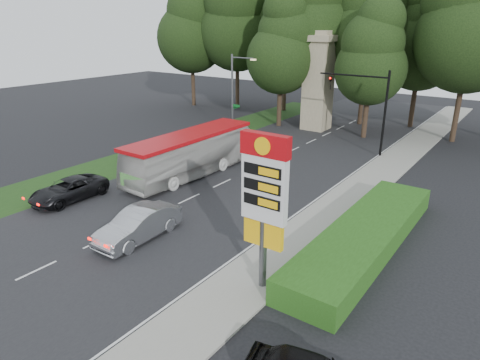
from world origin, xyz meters
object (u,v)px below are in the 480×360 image
Objects in this scene: monument at (318,81)px; transit_bus at (191,155)px; gas_station_pylon at (264,192)px; sedan_silver at (138,225)px; suv_charcoal at (69,190)px; traffic_signal_mast at (370,100)px; streetlight_signs at (234,93)px.

monument reaches higher than transit_bus.
transit_bus is (-0.97, -18.91, -3.51)m from monument.
sedan_silver is (-7.70, -0.07, -3.62)m from gas_station_pylon.
sedan_silver reaches higher than suv_charcoal.
monument reaches higher than gas_station_pylon.
traffic_signal_mast is 0.90× the size of streetlight_signs.
transit_bus is at bearing -69.81° from streetlight_signs.
traffic_signal_mast is 1.43× the size of suv_charcoal.
suv_charcoal is (-7.70, 1.03, -0.13)m from sedan_silver.
transit_bus is at bearing 67.96° from suv_charcoal.
streetlight_signs is 22.11m from sedan_silver.
streetlight_signs is 0.70× the size of transit_bus.
traffic_signal_mast is (-3.52, 22.00, 0.22)m from gas_station_pylon.
streetlight_signs is at bearing -171.08° from traffic_signal_mast.
monument reaches higher than suv_charcoal.
transit_bus reaches higher than suv_charcoal.
monument is at bearing 58.03° from streetlight_signs.
suv_charcoal is at bearing -119.44° from traffic_signal_mast.
monument is at bearing 95.43° from sedan_silver.
gas_station_pylon is at bearing -51.04° from streetlight_signs.
gas_station_pylon is at bearing -80.91° from traffic_signal_mast.
traffic_signal_mast reaches higher than suv_charcoal.
transit_bus is at bearing 114.33° from sedan_silver.
transit_bus is 10.23m from sedan_silver.
traffic_signal_mast reaches higher than gas_station_pylon.
monument reaches higher than traffic_signal_mast.
gas_station_pylon is 8.51m from sedan_silver.
monument is at bearing 89.14° from transit_bus.
traffic_signal_mast is at bearing 60.15° from suv_charcoal.
suv_charcoal is (-4.20, -27.05, -4.41)m from monument.
traffic_signal_mast is 12.83m from streetlight_signs.
gas_station_pylon is 25.74m from streetlight_signs.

